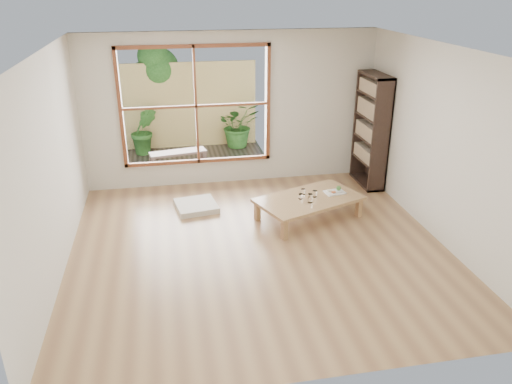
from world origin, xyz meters
TOP-DOWN VIEW (x-y plane):
  - ground at (0.00, 0.00)m, footprint 5.00×5.00m
  - low_table at (0.91, 0.73)m, footprint 1.74×1.36m
  - floor_cushion at (-0.74, 1.38)m, footprint 0.70×0.70m
  - bookshelf at (2.33, 1.90)m, footprint 0.31×0.87m
  - glass_tall at (0.88, 0.56)m, footprint 0.07×0.07m
  - glass_mid at (1.00, 0.75)m, footprint 0.07×0.07m
  - glass_short at (0.86, 0.87)m, footprint 0.07×0.07m
  - glass_small at (0.78, 0.72)m, footprint 0.06×0.06m
  - food_tray at (1.37, 0.85)m, footprint 0.33×0.26m
  - deck at (-0.60, 3.56)m, footprint 2.80×2.00m
  - garden_bench at (-0.93, 3.21)m, footprint 1.09×0.49m
  - bamboo_fence at (-0.60, 4.56)m, footprint 2.80×0.06m
  - shrub_right at (0.40, 4.33)m, footprint 0.95×0.85m
  - shrub_left at (-1.56, 4.20)m, footprint 0.61×0.52m
  - garden_tree at (-1.28, 4.86)m, footprint 1.04×0.85m

SIDE VIEW (x-z plane):
  - ground at x=0.00m, z-range 0.00..0.00m
  - deck at x=-0.60m, z-range -0.03..0.03m
  - floor_cushion at x=-0.74m, z-range 0.00..0.09m
  - low_table at x=0.91m, z-range 0.13..0.46m
  - garden_bench at x=-0.93m, z-range 0.13..0.47m
  - food_tray at x=1.37m, z-range 0.31..0.40m
  - glass_small at x=0.78m, z-range 0.34..0.42m
  - glass_short at x=0.86m, z-range 0.34..0.42m
  - glass_mid at x=1.00m, z-range 0.34..0.43m
  - glass_tall at x=0.88m, z-range 0.34..0.47m
  - shrub_right at x=0.40m, z-range 0.02..0.98m
  - shrub_left at x=-1.56m, z-range 0.02..1.02m
  - bamboo_fence at x=-0.60m, z-range 0.00..1.80m
  - bookshelf at x=2.33m, z-range 0.00..1.93m
  - garden_tree at x=-1.28m, z-range 0.52..2.74m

